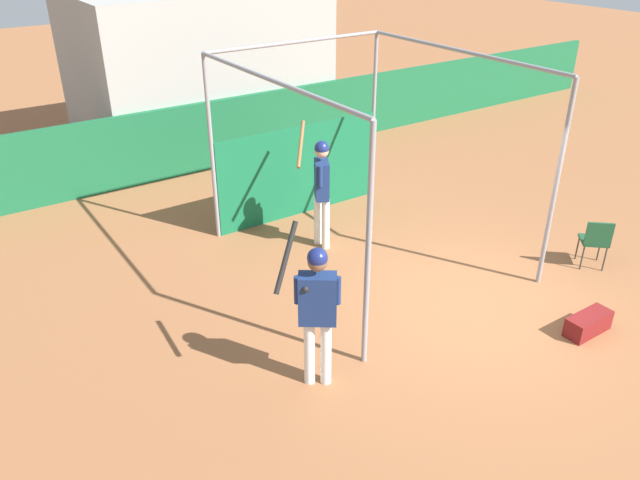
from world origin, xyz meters
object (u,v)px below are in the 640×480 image
(player_batter, at_px, (321,183))
(equipment_bag, at_px, (588,324))
(player_waiting, at_px, (317,304))
(folding_chair, at_px, (596,239))

(player_batter, height_order, equipment_bag, player_batter)
(player_batter, bearing_deg, player_waiting, 174.25)
(player_batter, distance_m, folding_chair, 4.43)
(player_waiting, distance_m, folding_chair, 5.21)
(equipment_bag, bearing_deg, folding_chair, 33.61)
(player_waiting, relative_size, equipment_bag, 2.98)
(player_batter, relative_size, equipment_bag, 2.89)
(equipment_bag, bearing_deg, player_waiting, 161.22)
(player_waiting, xyz_separation_m, equipment_bag, (3.60, -1.22, -0.99))
(player_waiting, height_order, equipment_bag, player_waiting)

